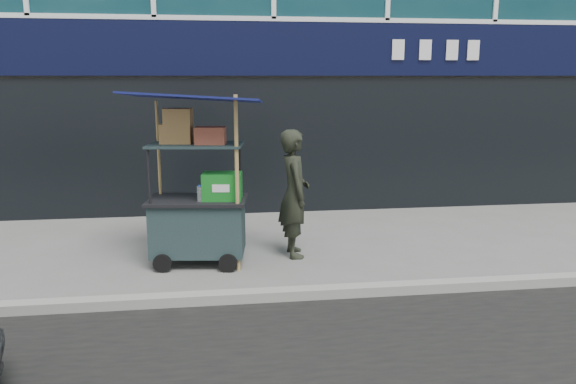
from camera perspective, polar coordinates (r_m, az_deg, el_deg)
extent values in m
plane|color=slate|center=(6.60, 2.43, -10.04)|extent=(80.00, 80.00, 0.00)
cube|color=gray|center=(6.39, 2.76, -10.19)|extent=(80.00, 0.18, 0.12)
cube|color=black|center=(9.96, -1.43, 14.32)|extent=(15.68, 0.06, 0.90)
cube|color=black|center=(10.07, -1.41, 4.60)|extent=(15.68, 0.04, 2.40)
cube|color=#192A2A|center=(7.49, -9.08, -3.54)|extent=(1.27, 0.84, 0.69)
cylinder|color=black|center=(7.32, -12.65, -7.10)|extent=(0.24, 0.08, 0.24)
cylinder|color=black|center=(7.20, -6.12, -7.21)|extent=(0.24, 0.08, 0.24)
cube|color=black|center=(7.40, -9.18, -0.80)|extent=(1.35, 0.93, 0.04)
cylinder|color=black|center=(7.15, -13.94, 1.44)|extent=(0.03, 0.03, 0.74)
cylinder|color=black|center=(6.98, -5.21, 1.49)|extent=(0.03, 0.03, 0.74)
cylinder|color=black|center=(7.72, -12.93, 2.22)|extent=(0.03, 0.03, 0.74)
cylinder|color=black|center=(7.56, -4.84, 2.29)|extent=(0.03, 0.03, 0.74)
cube|color=#192A2A|center=(7.28, -9.36, 4.76)|extent=(1.27, 0.84, 0.03)
cylinder|color=#A18448|center=(7.00, -5.19, 0.69)|extent=(0.06, 0.06, 2.23)
cylinder|color=#A18448|center=(7.75, -12.88, 1.14)|extent=(0.04, 0.04, 2.13)
cube|color=#0E144F|center=(7.23, -9.52, 9.43)|extent=(1.81, 1.39, 0.20)
cube|color=#106715|center=(7.27, -6.69, 0.60)|extent=(0.53, 0.41, 0.35)
cylinder|color=silver|center=(7.17, -8.97, -0.22)|extent=(0.07, 0.07, 0.20)
cylinder|color=#1730AE|center=(7.15, -9.00, 0.64)|extent=(0.04, 0.04, 0.02)
cube|color=olive|center=(7.35, -11.25, 5.85)|extent=(0.43, 0.34, 0.25)
cube|color=#976442|center=(7.19, -7.89, 5.71)|extent=(0.41, 0.32, 0.22)
cube|color=olive|center=(7.31, -11.12, 7.57)|extent=(0.38, 0.30, 0.20)
imported|color=black|center=(7.64, 0.64, -0.15)|extent=(0.45, 0.66, 1.75)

